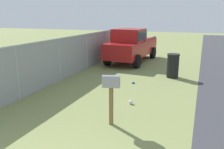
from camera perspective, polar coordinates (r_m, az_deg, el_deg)
mailbox at (r=6.22m, az=-0.21°, el=-2.70°), size 0.31×0.50×1.38m
pickup_truck at (r=14.89m, az=4.66°, el=7.20°), size 5.19×2.34×2.09m
trash_bin at (r=11.55m, az=14.45°, el=2.08°), size 0.58×0.58×1.13m
fence_section at (r=11.86m, az=-9.05°, el=4.92°), size 13.17×0.07×1.92m
litter_bag_near_hydrant at (r=8.00m, az=4.53°, el=-6.63°), size 0.14×0.14×0.14m
litter_can_midfield_a at (r=10.33m, az=5.13°, el=-2.01°), size 0.13×0.13×0.07m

